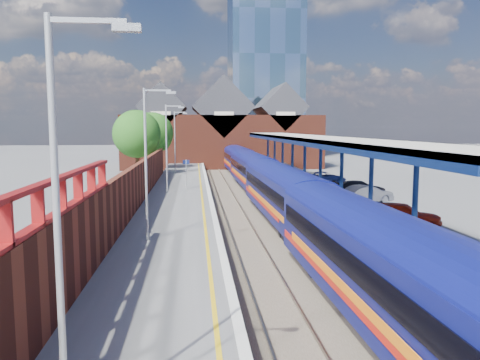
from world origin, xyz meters
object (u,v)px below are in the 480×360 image
Objects in this scene: train at (264,177)px; parked_car_red at (401,215)px; lamp_post_b at (149,155)px; platform_sign at (186,169)px; lamp_post_c at (168,143)px; parked_car_blue at (324,178)px; lamp_post_d at (176,138)px; parked_car_dark at (360,188)px; lamp_post_a at (65,205)px; parked_car_silver at (366,194)px.

train reaches higher than parked_car_red.
lamp_post_b is 2.80× the size of platform_sign.
lamp_post_c is 1.69× the size of parked_car_blue.
lamp_post_d is (0.00, 32.00, 0.00)m from lamp_post_b.
platform_sign is at bearing 91.71° from parked_car_blue.
parked_car_dark is at bearing -12.94° from lamp_post_c.
train is 16.38× the size of parked_car_red.
lamp_post_a is at bearing -90.00° from lamp_post_d.
parked_car_red is at bearing 50.29° from lamp_post_a.
parked_car_dark is at bearing 176.36° from parked_car_blue.
lamp_post_c is at bearing -90.00° from lamp_post_d.
parked_car_silver is (13.89, 9.25, -3.36)m from lamp_post_b.
parked_car_blue is (0.09, 11.05, -0.05)m from parked_car_silver.
platform_sign is at bearing 169.51° from train.
lamp_post_a is at bearing 129.91° from parked_car_silver.
parked_car_red is (12.79, -14.60, -3.31)m from lamp_post_c.
parked_car_dark is (6.79, -4.16, -0.54)m from train.
parked_car_dark is at bearing -22.00° from platform_sign.
train is 7.98m from parked_car_dark.
lamp_post_a is at bearing -92.44° from platform_sign.
lamp_post_a is at bearing -90.00° from lamp_post_b.
lamp_post_a is 1.69× the size of parked_car_blue.
parked_car_silver is at bearing -25.90° from lamp_post_c.
parked_car_red is 0.97× the size of parked_car_blue.
lamp_post_d is 2.80× the size of platform_sign.
lamp_post_a is at bearing 164.07° from parked_car_red.
lamp_post_b reaches higher than parked_car_red.
train is at bearing -10.49° from platform_sign.
lamp_post_c is 15.02m from parked_car_blue.
parked_car_silver is (6.04, -7.55, -0.49)m from train.
train is at bearing -62.67° from lamp_post_d.
parked_car_silver is at bearing -34.92° from platform_sign.
lamp_post_b reaches higher than platform_sign.
parked_car_dark is (14.65, 26.63, -3.41)m from lamp_post_a.
lamp_post_a and lamp_post_d have the same top height.
platform_sign is at bearing 71.68° from parked_car_dark.
lamp_post_c is at bearing 80.73° from parked_car_dark.
platform_sign is 14.37m from parked_car_dark.
lamp_post_d is at bearing 40.78° from parked_car_dark.
parked_car_dark is 7.69m from parked_car_blue.
platform_sign is 0.66× the size of parked_car_silver.
platform_sign reaches higher than train.
parked_car_dark is (14.65, -3.37, -3.41)m from lamp_post_c.
train is at bearing 62.16° from parked_car_dark.
train reaches higher than parked_car_silver.
lamp_post_d is at bearing 41.46° from parked_car_blue.
lamp_post_d reaches higher than parked_car_dark.
lamp_post_a is 20.29m from parked_car_red.
lamp_post_b is at bearing -90.00° from lamp_post_c.
lamp_post_a and lamp_post_b have the same top height.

